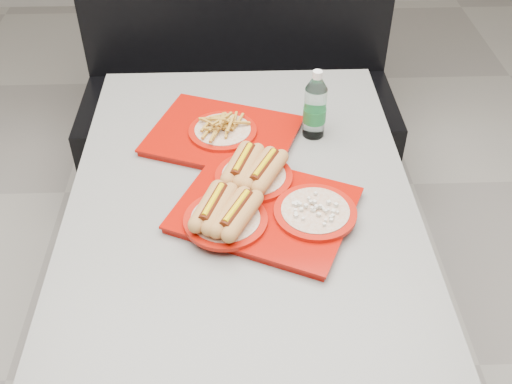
{
  "coord_description": "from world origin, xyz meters",
  "views": [
    {
      "loc": [
        -0.01,
        -1.13,
        1.78
      ],
      "look_at": [
        0.03,
        -0.03,
        0.83
      ],
      "focal_mm": 42.0,
      "sensor_mm": 36.0,
      "label": 1
    }
  ],
  "objects_px": {
    "diner_table": "(243,253)",
    "water_bottle": "(315,108)",
    "booth_bench": "(238,97)",
    "tray_near": "(259,201)",
    "tray_far": "(223,133)"
  },
  "relations": [
    {
      "from": "diner_table",
      "to": "booth_bench",
      "type": "relative_size",
      "value": 1.05
    },
    {
      "from": "booth_bench",
      "to": "water_bottle",
      "type": "relative_size",
      "value": 6.41
    },
    {
      "from": "booth_bench",
      "to": "tray_far",
      "type": "bearing_deg",
      "value": -93.61
    },
    {
      "from": "booth_bench",
      "to": "tray_far",
      "type": "height_order",
      "value": "booth_bench"
    },
    {
      "from": "tray_near",
      "to": "water_bottle",
      "type": "bearing_deg",
      "value": 62.17
    },
    {
      "from": "water_bottle",
      "to": "booth_bench",
      "type": "bearing_deg",
      "value": 105.66
    },
    {
      "from": "booth_bench",
      "to": "diner_table",
      "type": "bearing_deg",
      "value": -90.0
    },
    {
      "from": "booth_bench",
      "to": "tray_near",
      "type": "height_order",
      "value": "booth_bench"
    },
    {
      "from": "diner_table",
      "to": "water_bottle",
      "type": "xyz_separation_m",
      "value": [
        0.22,
        0.32,
        0.26
      ]
    },
    {
      "from": "diner_table",
      "to": "booth_bench",
      "type": "height_order",
      "value": "booth_bench"
    },
    {
      "from": "booth_bench",
      "to": "tray_near",
      "type": "relative_size",
      "value": 2.59
    },
    {
      "from": "tray_near",
      "to": "booth_bench",
      "type": "bearing_deg",
      "value": 92.24
    },
    {
      "from": "diner_table",
      "to": "water_bottle",
      "type": "relative_size",
      "value": 6.74
    },
    {
      "from": "diner_table",
      "to": "booth_bench",
      "type": "bearing_deg",
      "value": 90.0
    },
    {
      "from": "tray_near",
      "to": "tray_far",
      "type": "relative_size",
      "value": 1.05
    }
  ]
}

